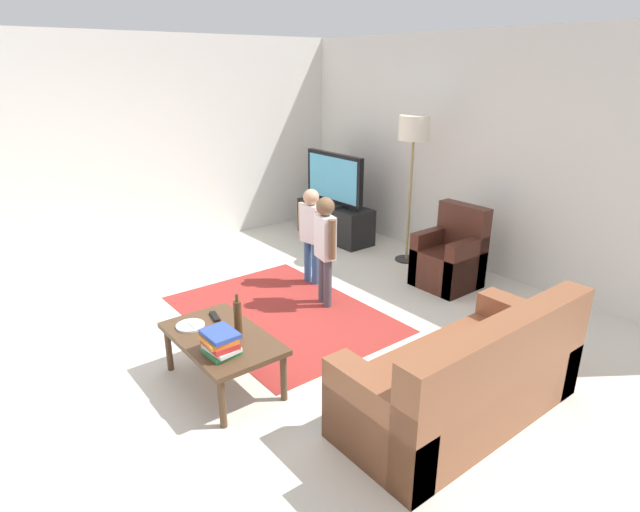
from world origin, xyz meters
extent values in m
plane|color=beige|center=(0.00, 0.00, 0.00)|extent=(7.80, 7.80, 0.00)
cube|color=silver|center=(0.00, 3.00, 1.35)|extent=(6.00, 0.12, 2.70)
cube|color=silver|center=(-3.00, 0.00, 1.35)|extent=(0.12, 6.00, 2.70)
cube|color=#9E2D28|center=(-0.31, 0.36, 0.00)|extent=(2.20, 1.60, 0.01)
cube|color=black|center=(-1.83, 2.30, 0.25)|extent=(1.20, 0.44, 0.50)
cube|color=black|center=(-1.83, 2.25, 0.10)|extent=(1.10, 0.32, 0.03)
cube|color=black|center=(-1.83, 2.28, 0.52)|extent=(0.44, 0.28, 0.03)
cube|color=black|center=(-1.83, 2.28, 0.87)|extent=(1.10, 0.07, 0.68)
cube|color=#59B2D8|center=(-1.83, 2.24, 0.87)|extent=(1.00, 0.01, 0.58)
cube|color=brown|center=(1.75, 0.46, 0.21)|extent=(0.80, 1.80, 0.42)
cube|color=brown|center=(2.05, 0.46, 0.43)|extent=(0.20, 1.80, 0.86)
cube|color=brown|center=(1.75, -0.34, 0.30)|extent=(0.80, 0.20, 0.60)
cube|color=brown|center=(1.75, 1.26, 0.30)|extent=(0.80, 0.20, 0.60)
cube|color=#B22823|center=(1.90, 1.01, 0.56)|extent=(0.10, 0.32, 0.32)
cube|color=#472319|center=(0.24, 2.20, 0.21)|extent=(0.60, 0.60, 0.42)
cube|color=#472319|center=(0.24, 2.42, 0.45)|extent=(0.60, 0.16, 0.90)
cube|color=#472319|center=(0.00, 2.20, 0.30)|extent=(0.12, 0.60, 0.60)
cube|color=#472319|center=(0.48, 2.20, 0.30)|extent=(0.12, 0.60, 0.60)
cylinder|color=#262626|center=(-0.59, 2.45, 0.01)|extent=(0.28, 0.28, 0.02)
cylinder|color=#99844C|center=(-0.59, 2.45, 0.76)|extent=(0.03, 0.03, 1.50)
cylinder|color=silver|center=(-0.59, 2.45, 1.64)|extent=(0.36, 0.36, 0.28)
cylinder|color=#33598C|center=(-0.82, 1.06, 0.24)|extent=(0.08, 0.08, 0.49)
cylinder|color=#33598C|center=(-0.70, 1.08, 0.24)|extent=(0.08, 0.08, 0.49)
cube|color=white|center=(-0.76, 1.07, 0.70)|extent=(0.25, 0.17, 0.42)
sphere|color=tan|center=(-0.76, 1.07, 0.99)|extent=(0.17, 0.17, 0.17)
cylinder|color=tan|center=(-0.91, 1.05, 0.72)|extent=(0.07, 0.07, 0.38)
cylinder|color=tan|center=(-0.61, 1.10, 0.72)|extent=(0.07, 0.07, 0.38)
cylinder|color=#4C4C59|center=(-0.28, 0.85, 0.26)|extent=(0.09, 0.09, 0.51)
cylinder|color=#4C4C59|center=(-0.16, 0.83, 0.26)|extent=(0.09, 0.09, 0.51)
cube|color=white|center=(-0.22, 0.84, 0.73)|extent=(0.27, 0.19, 0.44)
sphere|color=brown|center=(-0.22, 0.84, 1.04)|extent=(0.18, 0.18, 0.18)
cylinder|color=brown|center=(-0.37, 0.88, 0.75)|extent=(0.07, 0.07, 0.39)
cylinder|color=brown|center=(-0.07, 0.80, 0.75)|extent=(0.07, 0.07, 0.39)
cube|color=#513823|center=(0.41, -0.66, 0.40)|extent=(1.00, 0.60, 0.04)
cylinder|color=#513823|center=(-0.04, -0.91, 0.19)|extent=(0.05, 0.05, 0.38)
cylinder|color=#513823|center=(0.86, -0.91, 0.19)|extent=(0.05, 0.05, 0.38)
cylinder|color=#513823|center=(-0.04, -0.41, 0.19)|extent=(0.05, 0.05, 0.38)
cylinder|color=#513823|center=(0.86, -0.41, 0.19)|extent=(0.05, 0.05, 0.38)
cube|color=#388C4C|center=(0.64, -0.78, 0.44)|extent=(0.23, 0.22, 0.03)
cube|color=white|center=(0.64, -0.78, 0.47)|extent=(0.27, 0.20, 0.03)
cube|color=red|center=(0.63, -0.78, 0.50)|extent=(0.25, 0.19, 0.04)
cube|color=orange|center=(0.63, -0.79, 0.54)|extent=(0.25, 0.22, 0.03)
cube|color=#334CA5|center=(0.62, -0.77, 0.57)|extent=(0.26, 0.21, 0.03)
cylinder|color=#4C3319|center=(0.46, -0.54, 0.55)|extent=(0.06, 0.06, 0.27)
cylinder|color=#4C3319|center=(0.46, -0.54, 0.72)|extent=(0.02, 0.02, 0.06)
cube|color=black|center=(0.11, -0.56, 0.43)|extent=(0.18, 0.08, 0.02)
cylinder|color=white|center=(0.13, -0.78, 0.43)|extent=(0.22, 0.22, 0.02)
cube|color=silver|center=(0.15, -0.78, 0.44)|extent=(0.15, 0.02, 0.01)
camera|label=1|loc=(3.56, -2.19, 2.33)|focal=29.04mm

